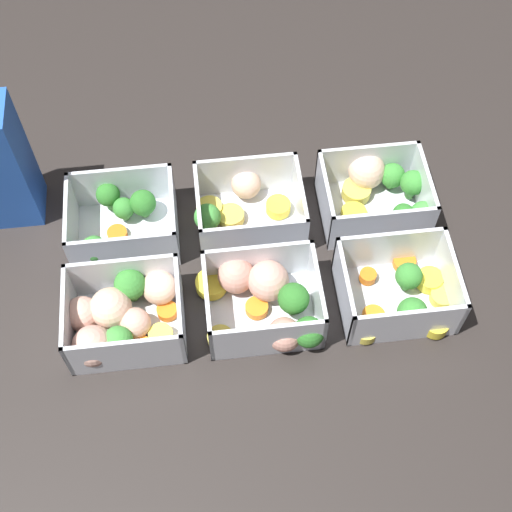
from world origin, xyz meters
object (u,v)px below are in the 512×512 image
container_far_left (122,220)px  container_far_center (243,209)px  container_near_left (120,316)px  container_near_center (266,300)px  container_near_right (402,293)px  container_far_right (379,193)px  juice_carton (0,163)px

container_far_left → container_far_center: bearing=0.9°
container_far_center → container_near_left: bearing=-138.9°
container_near_center → container_near_right: bearing=-3.2°
container_far_left → container_near_center: bearing=-38.8°
container_near_center → container_far_right: (0.17, 0.14, -0.00)m
container_near_center → juice_carton: size_ratio=0.75×
container_near_right → container_far_center: size_ratio=1.00×
container_far_right → juice_carton: size_ratio=0.73×
container_near_center → juice_carton: bearing=148.0°
container_near_left → juice_carton: bearing=124.4°
juice_carton → container_near_left: bearing=-55.6°
container_far_right → juice_carton: bearing=174.0°
container_far_center → juice_carton: size_ratio=0.72×
container_far_center → container_far_right: bearing=1.1°
container_near_right → container_far_right: (0.00, 0.15, 0.00)m
container_near_center → container_far_left: size_ratio=1.10×
container_near_left → container_far_right: same height
juice_carton → container_far_center: bearing=-10.3°
container_near_center → container_far_left: bearing=141.2°
container_near_left → container_far_center: same height
container_near_center → container_near_right: same height
container_near_center → container_near_right: (0.17, -0.01, -0.00)m
container_far_left → container_near_left: bearing=-91.9°
container_near_center → container_far_left: same height
container_near_right → container_far_center: same height
container_near_left → container_far_left: size_ratio=1.11×
container_near_right → juice_carton: bearing=156.9°
container_near_left → container_far_center: size_ratio=1.04×
container_near_right → container_near_left: bearing=178.8°
container_far_center → container_far_left: bearing=-179.1°
container_far_left → container_near_right: bearing=-23.5°
container_near_left → container_near_right: bearing=-1.2°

